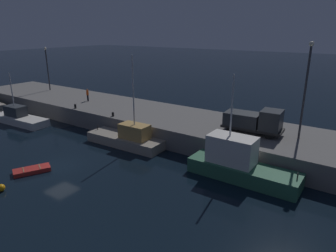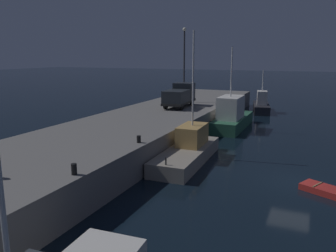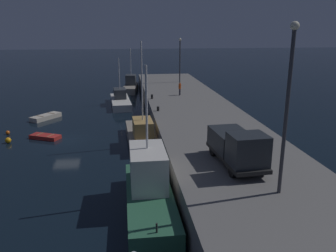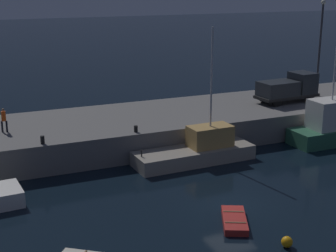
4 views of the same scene
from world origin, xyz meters
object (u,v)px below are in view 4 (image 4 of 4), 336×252
at_px(dinghy_orange_near, 234,220).
at_px(mooring_buoy_near, 287,242).
at_px(bollard_central, 136,129).
at_px(dockworker, 4,119).
at_px(lamp_post_east, 320,41).
at_px(utility_truck, 289,88).
at_px(fishing_boat_white, 198,150).
at_px(bollard_west, 43,140).

relative_size(dinghy_orange_near, mooring_buoy_near, 5.72).
xyz_separation_m(dinghy_orange_near, bollard_central, (-1.41, 11.71, 2.25)).
distance_m(dockworker, bollard_central, 9.57).
xyz_separation_m(mooring_buoy_near, dockworker, (-11.23, 18.79, 2.92)).
xyz_separation_m(mooring_buoy_near, lamp_post_east, (17.54, 19.56, 7.07)).
relative_size(dinghy_orange_near, utility_truck, 0.55).
bearing_deg(mooring_buoy_near, bollard_central, 99.40).
relative_size(lamp_post_east, dockworker, 5.04).
height_order(fishing_boat_white, dockworker, fishing_boat_white).
relative_size(lamp_post_east, bollard_west, 16.04).
xyz_separation_m(fishing_boat_white, utility_truck, (11.89, 5.50, 2.62)).
distance_m(fishing_boat_white, mooring_buoy_near, 13.10).
distance_m(fishing_boat_white, lamp_post_east, 18.42).
bearing_deg(lamp_post_east, bollard_west, -170.11).
bearing_deg(fishing_boat_white, dinghy_orange_near, -105.37).
relative_size(fishing_boat_white, dockworker, 5.49).
distance_m(lamp_post_east, bollard_west, 27.59).
bearing_deg(dockworker, lamp_post_east, 1.53).
xyz_separation_m(dinghy_orange_near, lamp_post_east, (18.61, 16.29, 7.17)).
relative_size(mooring_buoy_near, utility_truck, 0.10).
relative_size(utility_truck, dockworker, 3.38).
xyz_separation_m(utility_truck, dockworker, (-24.72, 0.30, -0.28)).
xyz_separation_m(fishing_boat_white, lamp_post_east, (15.94, 6.57, 6.49)).
bearing_deg(bollard_west, dinghy_orange_near, -55.00).
bearing_deg(lamp_post_east, fishing_boat_white, -157.59).
bearing_deg(dinghy_orange_near, lamp_post_east, 41.18).
xyz_separation_m(lamp_post_east, dockworker, (-28.77, -0.77, -4.15)).
xyz_separation_m(utility_truck, bollard_central, (-15.97, -3.50, -1.06)).
bearing_deg(utility_truck, bollard_central, -167.64).
bearing_deg(fishing_boat_white, mooring_buoy_near, -97.01).
xyz_separation_m(dinghy_orange_near, mooring_buoy_near, (1.07, -3.27, 0.10)).
xyz_separation_m(lamp_post_east, bollard_west, (-26.75, -4.67, -4.89)).
bearing_deg(fishing_boat_white, lamp_post_east, 22.41).
bearing_deg(bollard_central, utility_truck, 12.36).
distance_m(dinghy_orange_near, dockworker, 18.79).
distance_m(utility_truck, bollard_central, 16.38).
bearing_deg(dockworker, dinghy_orange_near, -56.80).
bearing_deg(bollard_west, utility_truck, 9.00).
distance_m(fishing_boat_white, dockworker, 14.27).
relative_size(fishing_boat_white, bollard_west, 17.44).
height_order(dockworker, bollard_west, dockworker).
xyz_separation_m(dockworker, bollard_west, (2.02, -3.90, -0.73)).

